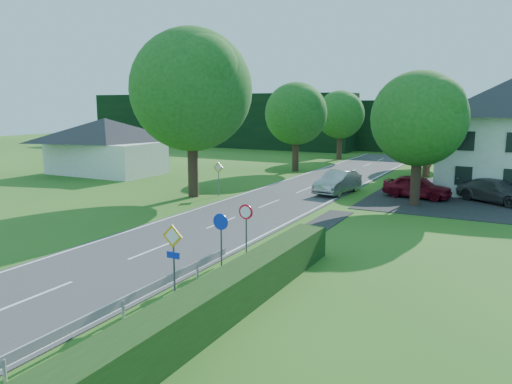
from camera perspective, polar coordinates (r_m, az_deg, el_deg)
The scene contains 25 objects.
road at distance 29.24m, azimuth -1.92°, elevation -2.74°, with size 7.00×80.00×0.04m, color #3E3E41.
parking_pad at distance 38.41m, azimuth 24.09°, elevation -0.54°, with size 14.00×16.00×0.04m, color black.
line_edge_left at distance 30.93m, azimuth -7.17°, elevation -2.06°, with size 0.12×80.00×0.01m, color white.
line_edge_right at distance 27.82m, azimuth 3.93°, elevation -3.37°, with size 0.12×80.00×0.01m, color white.
line_centre at distance 29.24m, azimuth -1.92°, elevation -2.69°, with size 0.12×80.00×0.01m, color white, non-canonical shape.
tree_main at distance 35.12m, azimuth -7.36°, elevation 8.87°, with size 9.40×9.40×11.64m, color #185319, non-canonical shape.
tree_left_far at distance 48.75m, azimuth 4.58°, elevation 7.41°, with size 7.00×7.00×8.58m, color #185319, non-canonical shape.
tree_right_far at distance 47.38m, azimuth 19.14°, elevation 7.13°, with size 7.40×7.40×9.09m, color #185319, non-canonical shape.
tree_left_back at distance 59.82m, azimuth 9.57°, elevation 7.54°, with size 6.60×6.60×8.07m, color #185319, non-canonical shape.
tree_right_back at distance 55.46m, azimuth 19.33°, elevation 6.67°, with size 6.20×6.20×7.56m, color #185319, non-canonical shape.
tree_right_mid at distance 33.35m, azimuth 18.01°, elevation 5.77°, with size 7.00×7.00×8.58m, color #185319, non-canonical shape.
treeline_left at distance 78.99m, azimuth -4.65°, elevation 8.18°, with size 44.00×6.00×8.00m, color black.
treeline_right at distance 71.13m, azimuth 22.85°, elevation 6.84°, with size 30.00×5.00×7.00m, color black.
bungalow_left at distance 48.85m, azimuth -16.81°, elevation 5.17°, with size 11.00×6.50×5.20m.
streetlight at distance 35.38m, azimuth 17.88°, elevation 6.28°, with size 2.03×0.18×8.00m.
sign_priority_right at distance 16.76m, azimuth -9.46°, elevation -6.32°, with size 0.78×0.09×2.59m.
sign_roundabout at distance 19.18m, azimuth -4.04°, elevation -4.50°, with size 0.64×0.08×2.37m.
sign_speed_limit at distance 20.83m, azimuth -1.17°, elevation -3.04°, with size 0.64×0.11×2.37m.
sign_priority_left at distance 35.42m, azimuth -4.31°, elevation 2.27°, with size 0.78×0.09×2.44m.
moving_car at distance 36.89m, azimuth 9.32°, elevation 1.11°, with size 1.72×4.93×1.62m, color #9E9EA2.
motorcycle at distance 38.26m, azimuth 8.55°, elevation 1.00°, with size 0.69×1.97×1.03m, color black.
parked_car_red at distance 36.41m, azimuth 17.94°, elevation 0.60°, with size 1.85×4.61×1.57m, color maroon.
parked_car_silver_a at distance 40.84m, azimuth 23.50°, elevation 1.10°, with size 1.46×4.19×1.38m, color silver.
parked_car_grey at distance 36.60m, azimuth 25.72°, elevation 0.09°, with size 2.12×5.21×1.51m, color #48474C.
parasol at distance 40.21m, azimuth 25.82°, elevation 1.08°, with size 1.94×1.98×1.78m, color red.
Camera 1 is at (14.07, -4.81, 6.47)m, focal length 35.00 mm.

